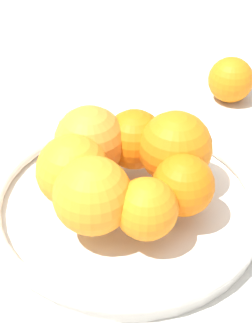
# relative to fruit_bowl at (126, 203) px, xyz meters

# --- Properties ---
(ground_plane) EXTENTS (4.00, 4.00, 0.00)m
(ground_plane) POSITION_rel_fruit_bowl_xyz_m (0.00, 0.00, -0.01)
(ground_plane) COLOR beige
(fruit_bowl) EXTENTS (0.31, 0.31, 0.03)m
(fruit_bowl) POSITION_rel_fruit_bowl_xyz_m (0.00, 0.00, 0.00)
(fruit_bowl) COLOR silver
(fruit_bowl) RESTS_ON ground_plane
(orange_pile) EXTENTS (0.20, 0.20, 0.08)m
(orange_pile) POSITION_rel_fruit_bowl_xyz_m (-0.00, -0.00, 0.05)
(orange_pile) COLOR orange
(orange_pile) RESTS_ON fruit_bowl
(stray_orange) EXTENTS (0.07, 0.07, 0.07)m
(stray_orange) POSITION_rel_fruit_bowl_xyz_m (-0.14, 0.26, 0.02)
(stray_orange) COLOR orange
(stray_orange) RESTS_ON ground_plane
(napkin_folded) EXTENTS (0.19, 0.19, 0.01)m
(napkin_folded) POSITION_rel_fruit_bowl_xyz_m (-0.30, -0.04, -0.01)
(napkin_folded) COLOR white
(napkin_folded) RESTS_ON ground_plane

